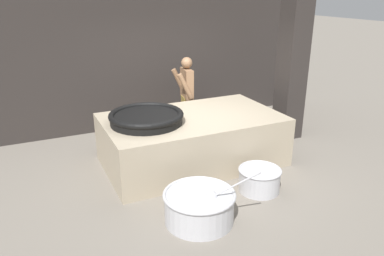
# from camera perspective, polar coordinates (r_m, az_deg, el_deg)

# --- Properties ---
(ground_plane) EXTENTS (60.00, 60.00, 0.00)m
(ground_plane) POSITION_cam_1_polar(r_m,az_deg,el_deg) (6.91, 0.00, -5.11)
(ground_plane) COLOR slate
(back_wall) EXTENTS (8.28, 0.24, 4.09)m
(back_wall) POSITION_cam_1_polar(r_m,az_deg,el_deg) (8.50, -6.96, 13.99)
(back_wall) COLOR #2D2826
(back_wall) RESTS_ON ground_plane
(support_pillar) EXTENTS (0.46, 0.46, 4.09)m
(support_pillar) POSITION_cam_1_polar(r_m,az_deg,el_deg) (7.86, 15.39, 12.91)
(support_pillar) COLOR #2D2826
(support_pillar) RESTS_ON ground_plane
(hearth_platform) EXTENTS (3.09, 1.82, 0.88)m
(hearth_platform) POSITION_cam_1_polar(r_m,az_deg,el_deg) (6.74, 0.00, -1.75)
(hearth_platform) COLOR tan
(hearth_platform) RESTS_ON ground_plane
(giant_wok_near) EXTENTS (1.25, 1.25, 0.19)m
(giant_wok_near) POSITION_cam_1_polar(r_m,az_deg,el_deg) (6.26, -6.96, 1.63)
(giant_wok_near) COLOR black
(giant_wok_near) RESTS_ON hearth_platform
(cook) EXTENTS (0.42, 0.64, 1.67)m
(cook) POSITION_cam_1_polar(r_m,az_deg,el_deg) (7.95, -0.85, 5.29)
(cook) COLOR #8C6647
(cook) RESTS_ON ground_plane
(prep_bowl_vegetables) EXTENTS (1.13, 0.99, 0.83)m
(prep_bowl_vegetables) POSITION_cam_1_polar(r_m,az_deg,el_deg) (5.16, 1.14, -11.71)
(prep_bowl_vegetables) COLOR #B7B7BC
(prep_bowl_vegetables) RESTS_ON ground_plane
(prep_bowl_meat) EXTENTS (0.67, 0.67, 0.37)m
(prep_bowl_meat) POSITION_cam_1_polar(r_m,az_deg,el_deg) (5.98, 10.23, -7.61)
(prep_bowl_meat) COLOR #B7B7BC
(prep_bowl_meat) RESTS_ON ground_plane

